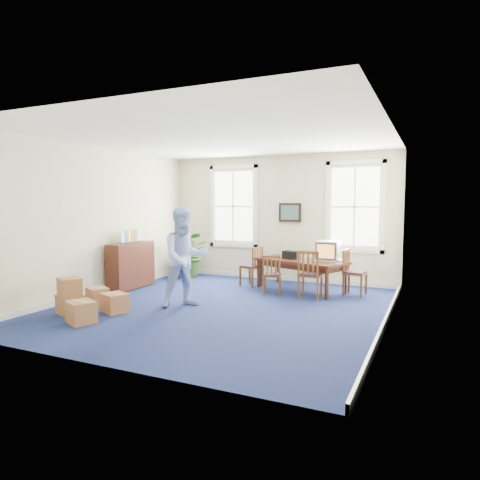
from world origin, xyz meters
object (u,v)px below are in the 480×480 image
at_px(crt_tv, 328,251).
at_px(chair_near_left, 272,275).
at_px(potted_plant, 189,254).
at_px(man, 185,257).
at_px(credenza, 131,266).
at_px(conference_table, 300,275).
at_px(cardboard_boxes, 81,295).

height_order(crt_tv, chair_near_left, crt_tv).
bearing_deg(potted_plant, crt_tv, -5.73).
xyz_separation_m(man, potted_plant, (-1.63, 2.84, -0.34)).
bearing_deg(potted_plant, credenza, -103.02).
height_order(credenza, potted_plant, potted_plant).
bearing_deg(credenza, conference_table, 20.22).
xyz_separation_m(conference_table, cardboard_boxes, (-2.98, -3.67, -0.01)).
bearing_deg(chair_near_left, potted_plant, -37.83).
relative_size(crt_tv, cardboard_boxes, 0.44).
distance_m(man, credenza, 2.32).
bearing_deg(credenza, crt_tv, 17.90).
distance_m(crt_tv, man, 3.29).
height_order(man, cardboard_boxes, man).
bearing_deg(conference_table, cardboard_boxes, -109.77).
relative_size(conference_table, potted_plant, 1.69).
bearing_deg(conference_table, crt_tv, 23.73).
bearing_deg(cardboard_boxes, man, 41.84).
bearing_deg(credenza, cardboard_boxes, -74.97).
distance_m(conference_table, credenza, 3.92).
bearing_deg(chair_near_left, man, 40.32).
height_order(potted_plant, cardboard_boxes, potted_plant).
height_order(crt_tv, cardboard_boxes, crt_tv).
distance_m(chair_near_left, potted_plant, 3.01).
xyz_separation_m(chair_near_left, cardboard_boxes, (-2.56, -2.96, -0.09)).
xyz_separation_m(credenza, potted_plant, (0.43, 1.88, 0.09)).
distance_m(conference_table, chair_near_left, 0.83).
distance_m(conference_table, crt_tv, 0.84).
distance_m(chair_near_left, man, 2.12).
bearing_deg(man, cardboard_boxes, 171.63).
bearing_deg(crt_tv, potted_plant, 173.14).
relative_size(crt_tv, potted_plant, 0.43).
xyz_separation_m(conference_table, potted_plant, (-3.21, 0.43, 0.26)).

